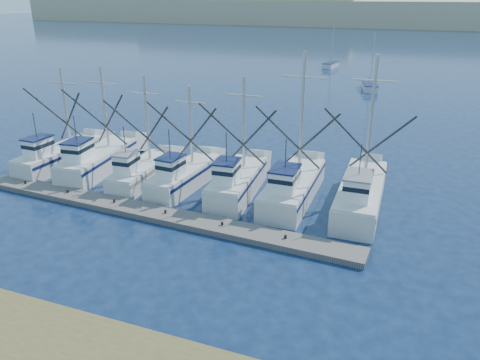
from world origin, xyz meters
name	(u,v)px	position (x,y,z in m)	size (l,w,h in m)	color
ground	(204,292)	(0.00, 0.00, 0.00)	(500.00, 500.00, 0.00)	#0D1B3A
floating_dock	(152,213)	(-6.59, 6.33, 0.18)	(27.24, 1.82, 0.36)	slate
dune_ridge	(409,13)	(0.00, 210.00, 5.00)	(360.00, 60.00, 10.00)	tan
trawler_fleet	(200,176)	(-5.65, 11.52, 0.99)	(26.83, 9.77, 9.83)	silver
sailboat_near	(370,86)	(1.60, 54.05, 0.49)	(2.96, 5.84, 8.10)	silver
sailboat_far	(331,65)	(-7.81, 73.63, 0.51)	(2.37, 4.93, 8.10)	silver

